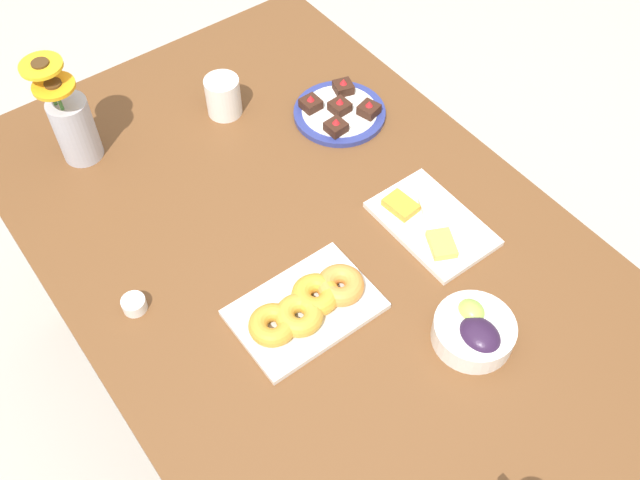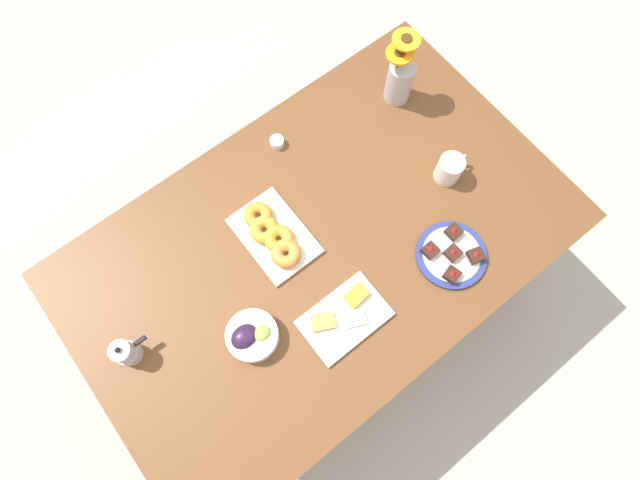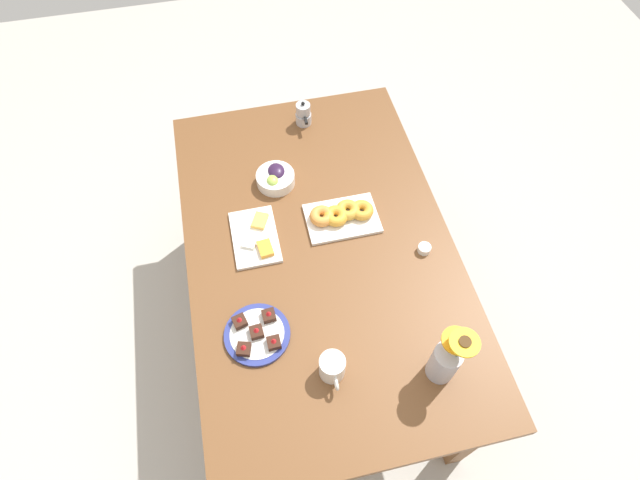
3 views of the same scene
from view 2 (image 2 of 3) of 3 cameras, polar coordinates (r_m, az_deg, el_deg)
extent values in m
plane|color=#B7B2A8|center=(2.31, 0.00, -6.23)|extent=(6.00, 6.00, 0.00)
cube|color=brown|center=(1.61, 0.00, -0.69)|extent=(1.60, 1.00, 0.04)
cube|color=brown|center=(2.16, 22.45, -0.84)|extent=(0.07, 0.07, 0.70)
cube|color=brown|center=(2.11, -23.21, -6.66)|extent=(0.07, 0.07, 0.70)
cube|color=brown|center=(2.31, 7.95, 14.93)|extent=(0.07, 0.07, 0.70)
cylinder|color=white|center=(1.69, 14.55, 7.86)|extent=(0.08, 0.08, 0.10)
cylinder|color=brown|center=(1.66, 14.90, 8.52)|extent=(0.07, 0.07, 0.00)
torus|color=white|center=(1.72, 15.85, 8.80)|extent=(0.05, 0.01, 0.05)
cylinder|color=white|center=(1.51, -7.72, -10.79)|extent=(0.16, 0.16, 0.05)
ellipsoid|color=#2D1938|center=(1.50, -8.61, -10.89)|extent=(0.09, 0.07, 0.04)
ellipsoid|color=#9EC14C|center=(1.49, -6.62, -10.53)|extent=(0.05, 0.05, 0.04)
cube|color=white|center=(1.53, 2.81, -8.90)|extent=(0.26, 0.17, 0.01)
cube|color=#EFB74C|center=(1.51, 0.32, -9.31)|extent=(0.08, 0.08, 0.02)
cube|color=white|center=(1.52, 3.91, -8.94)|extent=(0.08, 0.08, 0.01)
cube|color=orange|center=(1.53, 4.18, -6.32)|extent=(0.07, 0.06, 0.02)
cube|color=white|center=(1.60, -5.24, 0.50)|extent=(0.19, 0.28, 0.01)
torus|color=orange|center=(1.55, -3.91, -1.55)|extent=(0.11, 0.11, 0.04)
torus|color=gold|center=(1.57, -4.73, 0.13)|extent=(0.10, 0.10, 0.04)
torus|color=gold|center=(1.58, -6.38, 1.16)|extent=(0.13, 0.13, 0.04)
torus|color=gold|center=(1.60, -7.10, 2.81)|extent=(0.12, 0.12, 0.04)
cylinder|color=white|center=(1.73, -4.94, 11.10)|extent=(0.05, 0.05, 0.03)
cylinder|color=#C68923|center=(1.73, -4.96, 11.26)|extent=(0.04, 0.04, 0.01)
cylinder|color=navy|center=(1.63, 14.76, -1.66)|extent=(0.22, 0.22, 0.01)
cylinder|color=white|center=(1.63, 14.78, -1.64)|extent=(0.18, 0.18, 0.01)
cube|color=#381E14|center=(1.59, 12.48, -1.16)|extent=(0.05, 0.05, 0.02)
cone|color=red|center=(1.58, 12.62, -0.96)|extent=(0.02, 0.02, 0.01)
cube|color=#381E14|center=(1.63, 15.03, 0.91)|extent=(0.05, 0.05, 0.02)
cone|color=red|center=(1.62, 15.19, 1.14)|extent=(0.02, 0.02, 0.01)
cube|color=#381E14|center=(1.59, 14.85, -3.86)|extent=(0.05, 0.05, 0.02)
cone|color=red|center=(1.57, 15.02, -3.68)|extent=(0.02, 0.02, 0.01)
cube|color=#381E14|center=(1.63, 17.36, -1.72)|extent=(0.05, 0.05, 0.02)
cone|color=red|center=(1.61, 17.55, -1.52)|extent=(0.02, 0.02, 0.01)
cube|color=#381E14|center=(1.61, 14.94, -1.44)|extent=(0.05, 0.05, 0.02)
cone|color=red|center=(1.59, 15.11, -1.24)|extent=(0.02, 0.02, 0.01)
cylinder|color=#B2B2BC|center=(1.80, 9.05, 17.41)|extent=(0.09, 0.09, 0.16)
cylinder|color=#3D702D|center=(1.71, 9.54, 20.47)|extent=(0.01, 0.01, 0.10)
cylinder|color=yellow|center=(1.67, 9.85, 21.63)|extent=(0.09, 0.09, 0.01)
cylinder|color=#472D14|center=(1.67, 9.89, 21.76)|extent=(0.04, 0.04, 0.01)
cylinder|color=#3D702D|center=(1.71, 8.93, 19.61)|extent=(0.01, 0.01, 0.06)
cylinder|color=orange|center=(1.69, 9.11, 20.32)|extent=(0.09, 0.09, 0.01)
cylinder|color=#472D14|center=(1.68, 9.14, 20.45)|extent=(0.04, 0.04, 0.01)
cylinder|color=#B7B7BC|center=(1.60, -21.02, -12.00)|extent=(0.07, 0.07, 0.05)
cylinder|color=#B7B7BC|center=(1.57, -21.38, -11.86)|extent=(0.05, 0.05, 0.01)
cylinder|color=#B7B7BC|center=(1.55, -21.73, -11.73)|extent=(0.06, 0.06, 0.04)
sphere|color=black|center=(1.52, -22.14, -11.58)|extent=(0.02, 0.02, 0.02)
cube|color=black|center=(1.55, -19.86, -10.76)|extent=(0.04, 0.01, 0.01)
camera|label=1|loc=(1.05, -62.98, 19.73)|focal=40.00mm
camera|label=3|loc=(1.30, 76.25, 44.08)|focal=28.00mm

